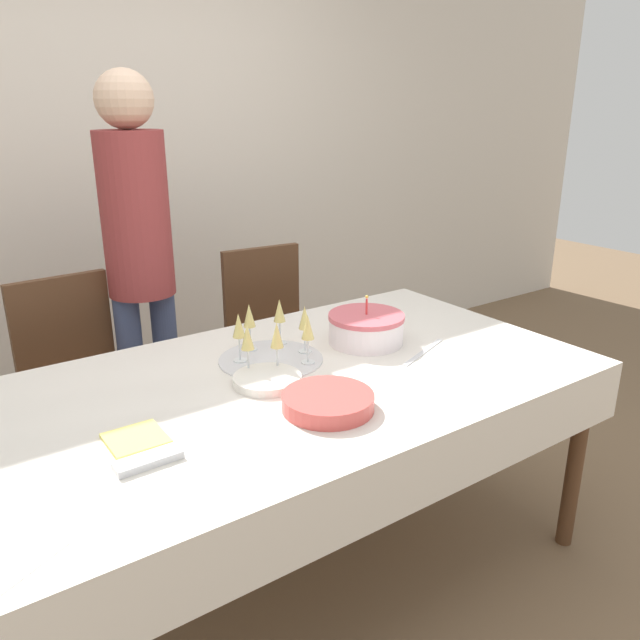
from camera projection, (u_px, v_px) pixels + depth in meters
name	position (u px, v px, depth m)	size (l,w,h in m)	color
ground_plane	(291.00, 568.00, 2.30)	(12.00, 12.00, 0.00)	brown
wall_back	(102.00, 160.00, 3.24)	(8.00, 0.05, 2.70)	silver
dining_table	(288.00, 405.00, 2.08)	(2.06, 1.12, 0.77)	silver
dining_chair_far_left	(78.00, 385.00, 2.56)	(0.45, 0.45, 0.97)	#51331E
dining_chair_far_right	(272.00, 338.00, 3.06)	(0.45, 0.45, 0.97)	#51331E
birthday_cake	(366.00, 328.00, 2.34)	(0.28, 0.28, 0.19)	white
champagne_tray	(272.00, 339.00, 2.17)	(0.37, 0.37, 0.18)	silver
plate_stack_main	(328.00, 402.00, 1.83)	(0.27, 0.27, 0.05)	#CC4C47
plate_stack_dessert	(267.00, 380.00, 2.00)	(0.22, 0.22, 0.03)	silver
cake_knife	(423.00, 352.00, 2.26)	(0.29, 0.12, 0.00)	silver
fork_pile	(148.00, 460.00, 1.56)	(0.17, 0.06, 0.02)	silver
napkin_pile	(136.00, 439.00, 1.67)	(0.15, 0.15, 0.01)	#E0D166
person_standing	(138.00, 243.00, 2.61)	(0.28, 0.28, 1.76)	#3F4C72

